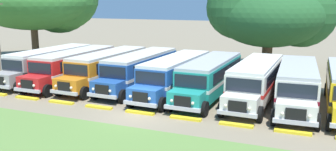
{
  "coord_description": "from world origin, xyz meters",
  "views": [
    {
      "loc": [
        10.1,
        -19.56,
        7.17
      ],
      "look_at": [
        0.0,
        5.14,
        1.6
      ],
      "focal_mm": 38.28,
      "sensor_mm": 36.0,
      "label": 1
    }
  ],
  "objects": [
    {
      "name": "ground_plane",
      "position": [
        0.0,
        0.0,
        0.0
      ],
      "size": [
        220.0,
        220.0,
        0.0
      ],
      "primitive_type": "plane",
      "color": "#84755B"
    },
    {
      "name": "parked_bus_slot_0",
      "position": [
        -12.37,
        6.41,
        1.58
      ],
      "size": [
        2.92,
        10.87,
        2.82
      ],
      "rotation": [
        0.0,
        0.0,
        -1.6
      ],
      "color": "#9E9993",
      "rests_on": "ground_plane"
    },
    {
      "name": "parked_bus_slot_1",
      "position": [
        -9.46,
        6.24,
        1.58
      ],
      "size": [
        2.75,
        10.85,
        2.82
      ],
      "rotation": [
        0.0,
        0.0,
        -1.58
      ],
      "color": "red",
      "rests_on": "ground_plane"
    },
    {
      "name": "parked_bus_slot_2",
      "position": [
        -6.32,
        6.72,
        1.58
      ],
      "size": [
        2.99,
        10.88,
        2.82
      ],
      "rotation": [
        0.0,
        0.0,
        -1.6
      ],
      "color": "orange",
      "rests_on": "ground_plane"
    },
    {
      "name": "parked_bus_slot_3",
      "position": [
        -3.28,
        6.98,
        1.58
      ],
      "size": [
        2.93,
        10.87,
        2.82
      ],
      "rotation": [
        0.0,
        0.0,
        -1.6
      ],
      "color": "#23519E",
      "rests_on": "ground_plane"
    },
    {
      "name": "parked_bus_slot_4",
      "position": [
        0.18,
        6.19,
        1.58
      ],
      "size": [
        3.03,
        10.89,
        2.82
      ],
      "rotation": [
        0.0,
        0.0,
        -1.61
      ],
      "color": "#23519E",
      "rests_on": "ground_plane"
    },
    {
      "name": "parked_bus_slot_5",
      "position": [
        2.98,
        6.27,
        1.58
      ],
      "size": [
        2.91,
        10.87,
        2.82
      ],
      "rotation": [
        0.0,
        0.0,
        -1.6
      ],
      "color": "teal",
      "rests_on": "ground_plane"
    },
    {
      "name": "parked_bus_slot_6",
      "position": [
        6.41,
        6.47,
        1.58
      ],
      "size": [
        2.98,
        10.88,
        2.82
      ],
      "rotation": [
        0.0,
        0.0,
        -1.6
      ],
      "color": "silver",
      "rests_on": "ground_plane"
    },
    {
      "name": "parked_bus_slot_7",
      "position": [
        9.26,
        6.19,
        1.58
      ],
      "size": [
        3.04,
        10.89,
        2.82
      ],
      "rotation": [
        0.0,
        0.0,
        -1.53
      ],
      "color": "silver",
      "rests_on": "ground_plane"
    },
    {
      "name": "curb_wheelstop_1",
      "position": [
        -9.41,
        0.34,
        0.07
      ],
      "size": [
        2.0,
        0.36,
        0.15
      ],
      "primitive_type": "cube",
      "color": "yellow",
      "rests_on": "ground_plane"
    },
    {
      "name": "curb_wheelstop_2",
      "position": [
        -6.28,
        0.34,
        0.07
      ],
      "size": [
        2.0,
        0.36,
        0.15
      ],
      "primitive_type": "cube",
      "color": "yellow",
      "rests_on": "ground_plane"
    },
    {
      "name": "curb_wheelstop_3",
      "position": [
        -3.14,
        0.34,
        0.07
      ],
      "size": [
        2.0,
        0.36,
        0.15
      ],
      "primitive_type": "cube",
      "color": "yellow",
      "rests_on": "ground_plane"
    },
    {
      "name": "curb_wheelstop_4",
      "position": [
        0.0,
        0.34,
        0.07
      ],
      "size": [
        2.0,
        0.36,
        0.15
      ],
      "primitive_type": "cube",
      "color": "yellow",
      "rests_on": "ground_plane"
    },
    {
      "name": "curb_wheelstop_5",
      "position": [
        3.14,
        0.34,
        0.07
      ],
      "size": [
        2.0,
        0.36,
        0.15
      ],
      "primitive_type": "cube",
      "color": "yellow",
      "rests_on": "ground_plane"
    },
    {
      "name": "curb_wheelstop_6",
      "position": [
        6.28,
        0.34,
        0.07
      ],
      "size": [
        2.0,
        0.36,
        0.15
      ],
      "primitive_type": "cube",
      "color": "yellow",
      "rests_on": "ground_plane"
    },
    {
      "name": "curb_wheelstop_7",
      "position": [
        9.41,
        0.34,
        0.07
      ],
      "size": [
        2.0,
        0.36,
        0.15
      ],
      "primitive_type": "cube",
      "color": "yellow",
      "rests_on": "ground_plane"
    },
    {
      "name": "broad_shade_tree",
      "position": [
        5.84,
        19.16,
        5.81
      ],
      "size": [
        12.91,
        11.11,
        9.7
      ],
      "color": "brown",
      "rests_on": "ground_plane"
    }
  ]
}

